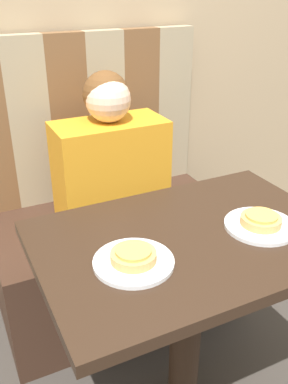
{
  "coord_description": "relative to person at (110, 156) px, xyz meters",
  "views": [
    {
      "loc": [
        -0.57,
        -0.86,
        1.36
      ],
      "look_at": [
        0.0,
        0.31,
        0.71
      ],
      "focal_mm": 40.0,
      "sensor_mm": 36.0,
      "label": 1
    }
  ],
  "objects": [
    {
      "name": "pizza_right",
      "position": [
        0.2,
        -0.67,
        0.01
      ],
      "size": [
        0.12,
        0.12,
        0.03
      ],
      "color": "tan",
      "rests_on": "plate_right"
    },
    {
      "name": "pizza_left",
      "position": [
        -0.2,
        -0.67,
        0.01
      ],
      "size": [
        0.12,
        0.12,
        0.03
      ],
      "color": "tan",
      "rests_on": "plate_left"
    },
    {
      "name": "person",
      "position": [
        0.0,
        0.0,
        0.0
      ],
      "size": [
        0.44,
        0.22,
        0.6
      ],
      "color": "orange",
      "rests_on": "booth_seat"
    },
    {
      "name": "booth_backrest",
      "position": [
        -0.0,
        0.25,
        0.09
      ],
      "size": [
        1.01,
        0.06,
        0.71
      ],
      "color": "brown",
      "rests_on": "booth_seat"
    },
    {
      "name": "plate_right",
      "position": [
        0.2,
        -0.67,
        -0.01
      ],
      "size": [
        0.21,
        0.21,
        0.01
      ],
      "color": "white",
      "rests_on": "dining_table"
    },
    {
      "name": "booth_seat",
      "position": [
        0.0,
        -0.0,
        -0.5
      ],
      "size": [
        1.01,
        0.57,
        0.46
      ],
      "color": "#382319",
      "rests_on": "ground_plane"
    },
    {
      "name": "plate_left",
      "position": [
        -0.2,
        -0.67,
        -0.01
      ],
      "size": [
        0.21,
        0.21,
        0.01
      ],
      "color": "white",
      "rests_on": "dining_table"
    },
    {
      "name": "dining_table",
      "position": [
        0.0,
        -0.61,
        -0.13
      ],
      "size": [
        0.87,
        0.59,
        0.71
      ],
      "color": "black",
      "rests_on": "ground_plane"
    }
  ]
}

